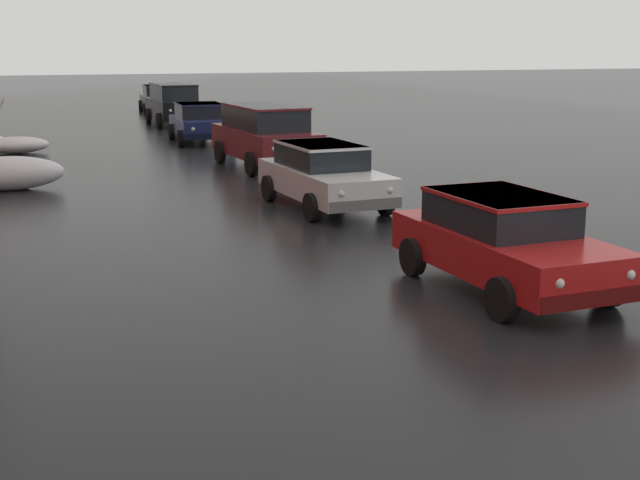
% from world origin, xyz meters
% --- Properties ---
extents(snow_bank_near_corner_left, '(2.21, 1.11, 0.61)m').
position_xyz_m(snow_bank_near_corner_left, '(-4.25, 27.36, 0.28)').
color(snow_bank_near_corner_left, white).
rests_on(snow_bank_near_corner_left, ground).
extents(snow_bank_mid_block_left, '(2.74, 1.06, 0.85)m').
position_xyz_m(snow_bank_mid_block_left, '(-4.18, 19.67, 0.40)').
color(snow_bank_mid_block_left, white).
rests_on(snow_bank_mid_block_left, ground).
extents(snow_bank_near_corner_right, '(2.23, 1.08, 0.62)m').
position_xyz_m(snow_bank_near_corner_right, '(5.23, 28.76, 0.29)').
color(snow_bank_near_corner_right, white).
rests_on(snow_bank_near_corner_right, ground).
extents(sedan_red_approaching_near_lane, '(2.13, 4.17, 1.42)m').
position_xyz_m(sedan_red_approaching_near_lane, '(2.97, 7.96, 0.75)').
color(sedan_red_approaching_near_lane, red).
rests_on(sedan_red_approaching_near_lane, ground).
extents(sedan_white_parked_kerbside_close, '(2.14, 4.35, 1.42)m').
position_xyz_m(sedan_white_parked_kerbside_close, '(2.52, 15.02, 0.75)').
color(sedan_white_parked_kerbside_close, silver).
rests_on(sedan_white_parked_kerbside_close, ground).
extents(suv_maroon_parked_kerbside_mid, '(2.40, 4.82, 1.82)m').
position_xyz_m(suv_maroon_parked_kerbside_mid, '(2.91, 21.58, 0.99)').
color(suv_maroon_parked_kerbside_mid, maroon).
rests_on(suv_maroon_parked_kerbside_mid, ground).
extents(sedan_darkblue_parked_far_down_block, '(2.07, 3.97, 1.42)m').
position_xyz_m(sedan_darkblue_parked_far_down_block, '(2.32, 28.69, 0.75)').
color(sedan_darkblue_parked_far_down_block, navy).
rests_on(sedan_darkblue_parked_far_down_block, ground).
extents(suv_black_queued_behind_truck, '(2.17, 4.49, 1.82)m').
position_xyz_m(suv_black_queued_behind_truck, '(2.45, 35.61, 0.99)').
color(suv_black_queued_behind_truck, black).
rests_on(suv_black_queued_behind_truck, ground).
extents(sedan_green_at_far_intersection, '(1.98, 3.93, 1.42)m').
position_xyz_m(sedan_green_at_far_intersection, '(2.81, 42.85, 0.75)').
color(sedan_green_at_far_intersection, '#1E5633').
rests_on(sedan_green_at_far_intersection, ground).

